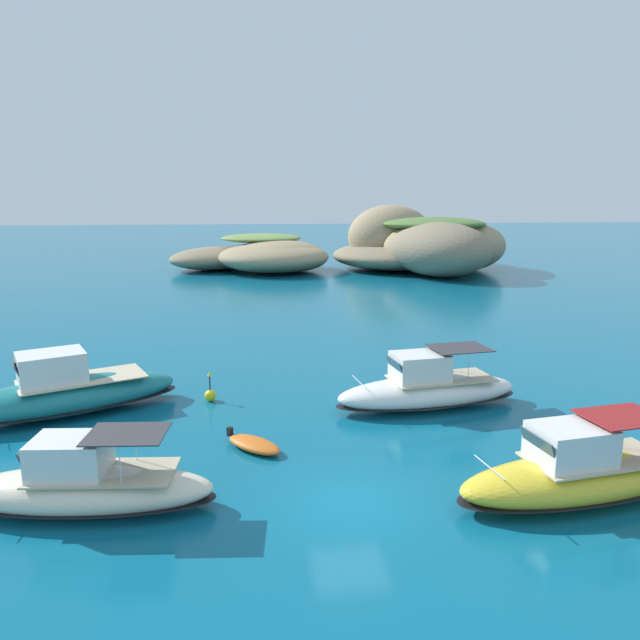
% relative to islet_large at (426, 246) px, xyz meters
% --- Properties ---
extents(ground_plane, '(400.00, 400.00, 0.00)m').
position_rel_islet_large_xyz_m(ground_plane, '(-20.99, -60.58, -3.28)').
color(ground_plane, '#0C5B7A').
extents(islet_large, '(26.80, 27.47, 8.72)m').
position_rel_islet_large_xyz_m(islet_large, '(0.00, 0.00, 0.00)').
color(islet_large, '#9E8966').
rests_on(islet_large, ground).
extents(islet_small, '(25.12, 20.81, 4.78)m').
position_rel_islet_large_xyz_m(islet_small, '(-21.46, 2.07, -1.31)').
color(islet_small, '#9E8966').
rests_on(islet_small, ground).
extents(motorboat_white, '(9.33, 3.87, 2.84)m').
position_rel_islet_large_xyz_m(motorboat_white, '(-15.84, -52.22, -2.38)').
color(motorboat_white, white).
rests_on(motorboat_white, ground).
extents(motorboat_cream, '(8.46, 3.26, 2.59)m').
position_rel_islet_large_xyz_m(motorboat_cream, '(-29.46, -60.02, -2.45)').
color(motorboat_cream, beige).
rests_on(motorboat_cream, ground).
extents(motorboat_teal, '(10.53, 6.93, 2.99)m').
position_rel_islet_large_xyz_m(motorboat_teal, '(-32.59, -51.04, -2.28)').
color(motorboat_teal, '#19727A').
rests_on(motorboat_teal, ground).
extents(motorboat_yellow, '(9.06, 3.81, 2.75)m').
position_rel_islet_large_xyz_m(motorboat_yellow, '(-13.49, -61.26, -2.40)').
color(motorboat_yellow, yellow).
rests_on(motorboat_yellow, ground).
extents(dinghy_tender, '(2.59, 2.64, 0.58)m').
position_rel_islet_large_xyz_m(dinghy_tender, '(-24.06, -56.05, -3.05)').
color(dinghy_tender, orange).
rests_on(dinghy_tender, ground).
extents(channel_buoy, '(0.56, 0.56, 1.48)m').
position_rel_islet_large_xyz_m(channel_buoy, '(-26.10, -50.04, -2.94)').
color(channel_buoy, yellow).
rests_on(channel_buoy, ground).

